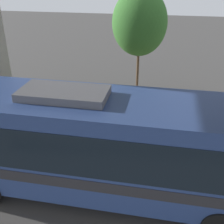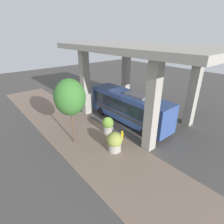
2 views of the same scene
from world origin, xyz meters
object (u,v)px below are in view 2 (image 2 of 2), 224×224
Objects in this scene: fire_hydrant at (122,135)px; street_tree_near at (70,97)px; bus at (129,106)px; planter_middle at (115,142)px; planter_front at (108,125)px.

street_tree_near is (-3.71, 2.68, 4.02)m from fire_hydrant.
street_tree_near is at bearing 144.20° from fire_hydrant.
planter_middle is at bearing -147.81° from bus.
bus is at bearing -3.66° from street_tree_near.
fire_hydrant is (-3.19, -2.24, -1.49)m from bus.
street_tree_near reaches higher than bus.
bus is 1.71× the size of street_tree_near.
bus is 7.36m from street_tree_near.
fire_hydrant is 0.60× the size of planter_front.
street_tree_near is at bearing 169.63° from planter_front.
planter_front is at bearing -176.13° from bus.
bus is at bearing 35.10° from fire_hydrant.
fire_hydrant is 2.05m from planter_front.
planter_middle is (-1.57, -2.83, 0.07)m from planter_front.
planter_front is (-3.28, -0.22, -1.16)m from bus.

